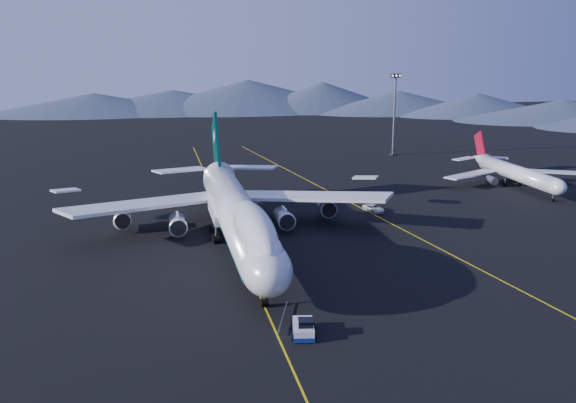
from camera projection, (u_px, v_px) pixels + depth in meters
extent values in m
plane|color=black|center=(237.00, 246.00, 107.65)|extent=(500.00, 500.00, 0.00)
cube|color=#D7BA0C|center=(237.00, 246.00, 107.65)|extent=(0.25, 220.00, 0.01)
cube|color=#D7BA0C|center=(385.00, 221.00, 123.21)|extent=(28.08, 198.09, 0.01)
cone|color=#3E4A5F|center=(94.00, 102.00, 318.03)|extent=(100.00, 100.00, 12.00)
cone|color=#3E4A5F|center=(248.00, 99.00, 334.32)|extent=(100.00, 100.00, 12.00)
cone|color=#3E4A5F|center=(399.00, 100.00, 325.76)|extent=(100.00, 100.00, 12.00)
cone|color=#3E4A5F|center=(564.00, 106.00, 293.28)|extent=(100.00, 100.00, 12.00)
cylinder|color=silver|center=(237.00, 214.00, 106.33)|extent=(6.50, 56.00, 6.50)
ellipsoid|color=silver|center=(266.00, 269.00, 79.71)|extent=(6.50, 10.40, 6.50)
ellipsoid|color=silver|center=(254.00, 229.00, 88.15)|extent=(5.13, 25.16, 5.85)
cube|color=black|center=(269.00, 265.00, 77.53)|extent=(3.60, 1.61, 1.29)
cone|color=silver|center=(216.00, 172.00, 137.52)|extent=(6.50, 12.00, 6.50)
cube|color=#03342D|center=(236.00, 217.00, 107.49)|extent=(6.24, 60.00, 1.10)
cube|color=silver|center=(233.00, 212.00, 111.82)|extent=(7.50, 13.00, 1.60)
cube|color=silver|center=(148.00, 204.00, 114.43)|extent=(30.62, 23.28, 2.83)
cube|color=silver|center=(305.00, 196.00, 120.28)|extent=(30.62, 23.28, 2.83)
cylinder|color=slate|center=(178.00, 223.00, 112.30)|extent=(2.90, 5.50, 2.90)
cylinder|color=slate|center=(123.00, 217.00, 116.56)|extent=(2.90, 5.50, 2.90)
cylinder|color=slate|center=(284.00, 218.00, 116.13)|extent=(2.90, 5.50, 2.90)
cylinder|color=slate|center=(325.00, 206.00, 124.23)|extent=(2.90, 5.50, 2.90)
cube|color=#03342D|center=(216.00, 149.00, 135.39)|extent=(0.55, 14.11, 15.94)
cube|color=silver|center=(181.00, 170.00, 137.34)|extent=(12.39, 9.47, 0.98)
cube|color=silver|center=(250.00, 167.00, 140.36)|extent=(12.39, 9.47, 0.98)
cylinder|color=black|center=(264.00, 303.00, 82.32)|extent=(0.90, 1.10, 1.10)
cube|color=silver|center=(303.00, 328.00, 74.29)|extent=(3.13, 5.01, 1.17)
cube|color=navy|center=(303.00, 332.00, 74.39)|extent=(3.28, 5.24, 0.53)
cube|color=black|center=(303.00, 321.00, 74.09)|extent=(1.97, 1.97, 0.95)
cylinder|color=silver|center=(518.00, 173.00, 151.10)|extent=(3.63, 30.54, 3.63)
ellipsoid|color=silver|center=(557.00, 187.00, 136.58)|extent=(3.63, 5.08, 3.63)
cone|color=silver|center=(480.00, 159.00, 168.25)|extent=(3.63, 6.68, 3.63)
cube|color=silver|center=(470.00, 174.00, 153.89)|extent=(16.03, 10.82, 0.33)
cube|color=silver|center=(542.00, 171.00, 157.74)|extent=(16.03, 10.82, 0.33)
cylinder|color=slate|center=(491.00, 180.00, 152.76)|extent=(1.81, 3.34, 1.81)
cylinder|color=slate|center=(531.00, 178.00, 154.88)|extent=(1.81, 3.34, 1.81)
cube|color=maroon|center=(480.00, 145.00, 167.85)|extent=(0.33, 6.51, 7.69)
imported|color=silver|center=(374.00, 208.00, 129.54)|extent=(3.75, 5.71, 1.46)
cylinder|color=black|center=(393.00, 154.00, 197.73)|extent=(2.28, 2.28, 0.38)
cylinder|color=slate|center=(394.00, 116.00, 194.97)|extent=(0.67, 0.67, 23.80)
cube|color=black|center=(396.00, 76.00, 192.10)|extent=(3.05, 0.76, 1.14)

